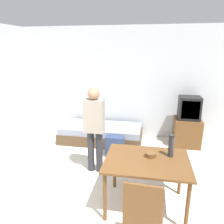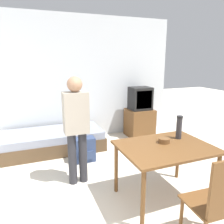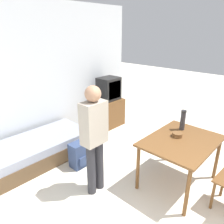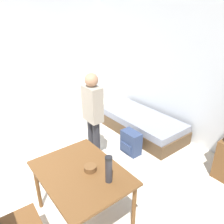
{
  "view_description": "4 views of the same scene",
  "coord_description": "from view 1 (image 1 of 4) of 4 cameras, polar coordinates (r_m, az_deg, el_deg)",
  "views": [
    {
      "loc": [
        1.03,
        -1.74,
        2.18
      ],
      "look_at": [
        0.31,
        2.14,
        1.02
      ],
      "focal_mm": 35.0,
      "sensor_mm": 36.0,
      "label": 1
    },
    {
      "loc": [
        -0.52,
        -1.16,
        1.78
      ],
      "look_at": [
        0.65,
        1.82,
        1.0
      ],
      "focal_mm": 35.0,
      "sensor_mm": 36.0,
      "label": 2
    },
    {
      "loc": [
        -1.64,
        -0.19,
        2.2
      ],
      "look_at": [
        0.66,
        1.96,
        0.99
      ],
      "focal_mm": 35.0,
      "sensor_mm": 36.0,
      "label": 3
    },
    {
      "loc": [
        2.78,
        0.01,
        2.39
      ],
      "look_at": [
        0.41,
        1.87,
        1.0
      ],
      "focal_mm": 35.0,
      "sensor_mm": 36.0,
      "label": 4
    }
  ],
  "objects": [
    {
      "name": "thermos_flask",
      "position": [
        3.13,
        15.2,
        -8.31
      ],
      "size": [
        0.08,
        0.08,
        0.32
      ],
      "color": "#2D2D33",
      "rests_on": "dining_table"
    },
    {
      "name": "wooden_chair",
      "position": [
        2.47,
        8.01,
        -25.64
      ],
      "size": [
        0.43,
        0.43,
        0.98
      ],
      "color": "brown",
      "rests_on": "ground_plane"
    },
    {
      "name": "dining_table",
      "position": [
        3.09,
        9.07,
        -13.63
      ],
      "size": [
        1.13,
        0.86,
        0.73
      ],
      "color": "brown",
      "rests_on": "ground_plane"
    },
    {
      "name": "person_standing",
      "position": [
        3.82,
        -4.63,
        -3.34
      ],
      "size": [
        0.34,
        0.21,
        1.56
      ],
      "color": "#28282D",
      "rests_on": "ground_plane"
    },
    {
      "name": "daybed",
      "position": [
        5.32,
        -2.87,
        -5.61
      ],
      "size": [
        1.95,
        0.88,
        0.4
      ],
      "color": "#4C3823",
      "rests_on": "ground_plane"
    },
    {
      "name": "mate_bowl",
      "position": [
        3.12,
        10.06,
        -10.92
      ],
      "size": [
        0.14,
        0.14,
        0.06
      ],
      "color": "brown",
      "rests_on": "dining_table"
    },
    {
      "name": "tv",
      "position": [
        5.28,
        19.14,
        -3.09
      ],
      "size": [
        0.58,
        0.54,
        1.16
      ],
      "color": "brown",
      "rests_on": "ground_plane"
    },
    {
      "name": "wall_back",
      "position": [
        5.51,
        -0.46,
        7.65
      ],
      "size": [
        5.52,
        0.06,
        2.7
      ],
      "color": "silver",
      "rests_on": "ground_plane"
    },
    {
      "name": "backpack",
      "position": [
        4.6,
        0.71,
        -8.95
      ],
      "size": [
        0.37,
        0.24,
        0.43
      ],
      "color": "navy",
      "rests_on": "ground_plane"
    }
  ]
}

